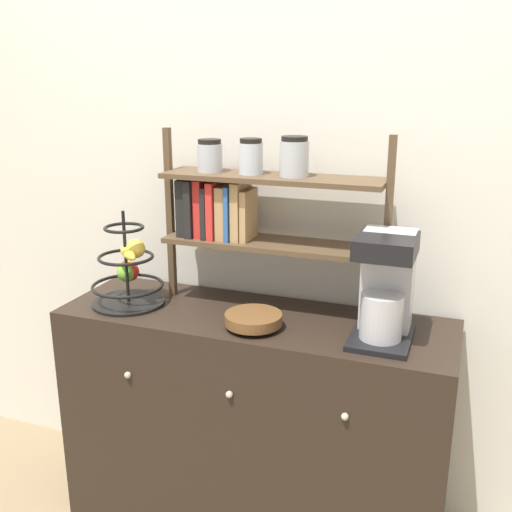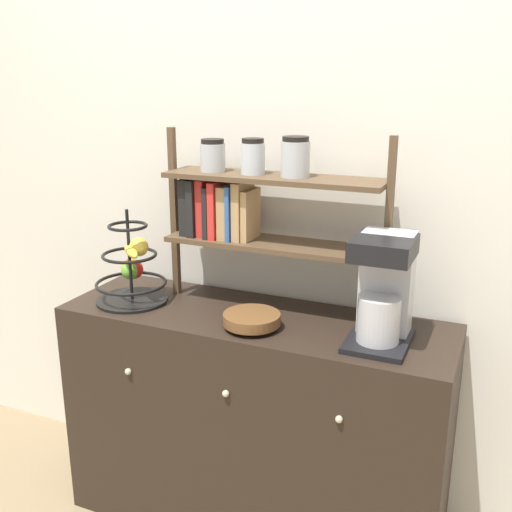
{
  "view_description": "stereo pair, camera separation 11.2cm",
  "coord_description": "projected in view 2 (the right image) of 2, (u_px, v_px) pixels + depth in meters",
  "views": [
    {
      "loc": [
        0.69,
        -1.62,
        1.67
      ],
      "look_at": [
        0.01,
        0.22,
        1.09
      ],
      "focal_mm": 42.0,
      "sensor_mm": 36.0,
      "label": 1
    },
    {
      "loc": [
        0.8,
        -1.58,
        1.67
      ],
      "look_at": [
        0.01,
        0.22,
        1.09
      ],
      "focal_mm": 42.0,
      "sensor_mm": 36.0,
      "label": 2
    }
  ],
  "objects": [
    {
      "name": "sideboard",
      "position": [
        254.0,
        423.0,
        2.25
      ],
      "size": [
        1.41,
        0.46,
        0.86
      ],
      "color": "black",
      "rests_on": "ground_plane"
    },
    {
      "name": "wall_back",
      "position": [
        282.0,
        182.0,
        2.23
      ],
      "size": [
        7.0,
        0.05,
        2.6
      ],
      "primitive_type": "cube",
      "color": "silver",
      "rests_on": "ground_plane"
    },
    {
      "name": "wooden_bowl",
      "position": [
        252.0,
        320.0,
        2.01
      ],
      "size": [
        0.19,
        0.19,
        0.05
      ],
      "color": "brown",
      "rests_on": "sideboard"
    },
    {
      "name": "fruit_stand",
      "position": [
        132.0,
        270.0,
        2.24
      ],
      "size": [
        0.27,
        0.27,
        0.35
      ],
      "color": "black",
      "rests_on": "sideboard"
    },
    {
      "name": "shelf_hutch",
      "position": [
        247.0,
        201.0,
        2.13
      ],
      "size": [
        0.83,
        0.2,
        0.64
      ],
      "color": "brown",
      "rests_on": "sideboard"
    },
    {
      "name": "coffee_maker",
      "position": [
        384.0,
        288.0,
        1.88
      ],
      "size": [
        0.19,
        0.26,
        0.35
      ],
      "color": "black",
      "rests_on": "sideboard"
    }
  ]
}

